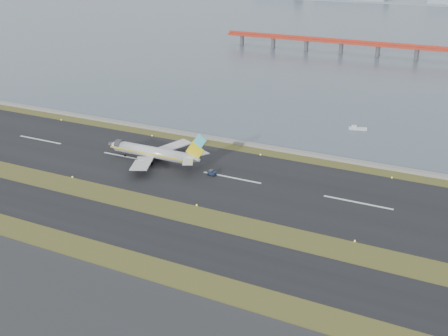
{
  "coord_description": "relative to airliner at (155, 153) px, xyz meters",
  "views": [
    {
      "loc": [
        71.18,
        -115.85,
        69.29
      ],
      "look_at": [
        1.27,
        22.0,
        6.5
      ],
      "focal_mm": 45.0,
      "sensor_mm": 36.0,
      "label": 1
    }
  ],
  "objects": [
    {
      "name": "workboat_near",
      "position": [
        51.62,
        65.71,
        -2.92
      ],
      "size": [
        7.36,
        4.01,
        1.71
      ],
      "rotation": [
        0.0,
        0.0,
        0.27
      ],
      "color": "silver",
      "rests_on": "ground"
    },
    {
      "name": "apron_strip",
      "position": [
        28.88,
        -85.28,
        -3.41
      ],
      "size": [
        1000.0,
        50.0,
        0.1
      ],
      "primitive_type": "cube",
      "color": "#2B2B2E",
      "rests_on": "ground"
    },
    {
      "name": "taxiway_strip",
      "position": [
        28.88,
        -42.28,
        -3.41
      ],
      "size": [
        1000.0,
        18.0,
        0.1
      ],
      "primitive_type": "cube",
      "color": "black",
      "rests_on": "ground"
    },
    {
      "name": "red_pier",
      "position": [
        48.88,
        219.72,
        3.82
      ],
      "size": [
        260.0,
        5.0,
        10.2
      ],
      "color": "#AC2F1D",
      "rests_on": "ground"
    },
    {
      "name": "bay_water",
      "position": [
        28.88,
        429.72,
        -3.46
      ],
      "size": [
        1400.0,
        800.0,
        1.3
      ],
      "primitive_type": "cube",
      "color": "#4A5C69",
      "rests_on": "ground"
    },
    {
      "name": "seawall",
      "position": [
        28.88,
        29.72,
        -2.96
      ],
      "size": [
        1000.0,
        2.5,
        1.0
      ],
      "primitive_type": "cube",
      "color": "gray",
      "rests_on": "ground"
    },
    {
      "name": "airliner",
      "position": [
        0.0,
        0.0,
        0.0
      ],
      "size": [
        38.52,
        32.89,
        12.8
      ],
      "color": "silver",
      "rests_on": "ground"
    },
    {
      "name": "ground",
      "position": [
        28.88,
        -30.28,
        -3.46
      ],
      "size": [
        1000.0,
        1000.0,
        0.0
      ],
      "primitive_type": "plane",
      "color": "#384217",
      "rests_on": "ground"
    },
    {
      "name": "runway_strip",
      "position": [
        28.88,
        -0.28,
        -3.41
      ],
      "size": [
        1000.0,
        45.0,
        0.1
      ],
      "primitive_type": "cube",
      "color": "black",
      "rests_on": "ground"
    },
    {
      "name": "pushback_tug",
      "position": [
        22.25,
        -1.24,
        -2.6
      ],
      "size": [
        3.01,
        2.11,
        1.76
      ],
      "rotation": [
        0.0,
        0.0,
        -0.21
      ],
      "color": "#15213B",
      "rests_on": "ground"
    }
  ]
}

